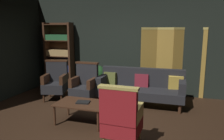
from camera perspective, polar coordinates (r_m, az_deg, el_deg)
The scene contains 11 objects.
ground_plane at distance 4.44m, azimuth -3.14°, elevation -14.00°, with size 10.00×10.00×0.00m, color black.
back_wall at distance 6.41m, azimuth 4.39°, elevation 6.57°, with size 7.20×0.10×2.80m, color black.
folding_screen at distance 6.19m, azimuth 15.52°, elevation 2.21°, with size 1.71×0.39×1.90m.
bookshelf at distance 7.00m, azimuth -13.59°, elevation 3.85°, with size 0.90×0.32×2.05m.
velvet_couch at distance 5.49m, azimuth 7.55°, elevation -4.21°, with size 2.12×0.78×0.88m.
coffee_table at distance 4.41m, azimuth -7.98°, elevation -9.04°, with size 1.00×0.64×0.42m.
armchair_gilt_accent at distance 3.47m, azimuth 2.47°, elevation -12.46°, with size 0.60×0.60×1.04m.
armchair_wing_left at distance 5.98m, azimuth -14.55°, elevation -2.86°, with size 0.70×0.69×1.04m.
armchair_wing_right at distance 5.47m, azimuth -7.14°, elevation -3.86°, with size 0.60×0.59×1.04m.
potted_plant at distance 6.22m, azimuth -3.96°, elevation -2.01°, with size 0.56×0.56×0.85m.
book_black_cloth at distance 4.38m, azimuth -7.59°, elevation -8.34°, with size 0.26×0.19×0.03m, color black.
Camera 1 is at (1.42, -3.78, 1.85)m, focal length 34.92 mm.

